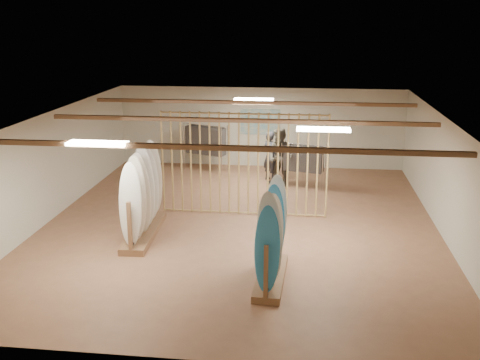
# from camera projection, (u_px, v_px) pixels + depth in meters

# --- Properties ---
(floor) EXTENTS (12.00, 12.00, 0.00)m
(floor) POSITION_uv_depth(u_px,v_px,m) (240.00, 225.00, 14.49)
(floor) COLOR #956548
(floor) RESTS_ON ground
(ceiling) EXTENTS (12.00, 12.00, 0.00)m
(ceiling) POSITION_uv_depth(u_px,v_px,m) (240.00, 117.00, 13.70)
(ceiling) COLOR gray
(ceiling) RESTS_ON ground
(wall_back) EXTENTS (12.00, 0.00, 12.00)m
(wall_back) POSITION_uv_depth(u_px,v_px,m) (260.00, 127.00, 19.81)
(wall_back) COLOR beige
(wall_back) RESTS_ON ground
(wall_front) EXTENTS (12.00, 0.00, 12.00)m
(wall_front) POSITION_uv_depth(u_px,v_px,m) (192.00, 279.00, 8.37)
(wall_front) COLOR beige
(wall_front) RESTS_ON ground
(wall_left) EXTENTS (0.00, 12.00, 12.00)m
(wall_left) POSITION_uv_depth(u_px,v_px,m) (50.00, 166.00, 14.67)
(wall_left) COLOR beige
(wall_left) RESTS_ON ground
(wall_right) EXTENTS (0.00, 12.00, 12.00)m
(wall_right) POSITION_uv_depth(u_px,v_px,m) (446.00, 179.00, 13.52)
(wall_right) COLOR beige
(wall_right) RESTS_ON ground
(ceiling_slats) EXTENTS (9.50, 6.12, 0.10)m
(ceiling_slats) POSITION_uv_depth(u_px,v_px,m) (240.00, 120.00, 13.72)
(ceiling_slats) COLOR brown
(ceiling_slats) RESTS_ON ground
(light_panels) EXTENTS (1.20, 0.35, 0.06)m
(light_panels) POSITION_uv_depth(u_px,v_px,m) (240.00, 120.00, 13.72)
(light_panels) COLOR white
(light_panels) RESTS_ON ground
(bamboo_partition) EXTENTS (4.45, 0.05, 2.78)m
(bamboo_partition) POSITION_uv_depth(u_px,v_px,m) (244.00, 164.00, 14.86)
(bamboo_partition) COLOR tan
(bamboo_partition) RESTS_ON ground
(poster) EXTENTS (1.40, 0.03, 0.90)m
(poster) POSITION_uv_depth(u_px,v_px,m) (260.00, 122.00, 19.74)
(poster) COLOR teal
(poster) RESTS_ON ground
(rack_left) EXTENTS (0.72, 2.66, 2.12)m
(rack_left) POSITION_uv_depth(u_px,v_px,m) (143.00, 207.00, 13.60)
(rack_left) COLOR brown
(rack_left) RESTS_ON floor
(rack_right) EXTENTS (0.61, 2.07, 1.95)m
(rack_right) POSITION_uv_depth(u_px,v_px,m) (271.00, 250.00, 11.23)
(rack_right) COLOR brown
(rack_right) RESTS_ON floor
(clothing_rack_a) EXTENTS (1.46, 0.90, 1.65)m
(clothing_rack_a) POSITION_uv_depth(u_px,v_px,m) (206.00, 140.00, 19.28)
(clothing_rack_a) COLOR silver
(clothing_rack_a) RESTS_ON floor
(clothing_rack_b) EXTENTS (1.28, 0.65, 1.41)m
(clothing_rack_b) POSITION_uv_depth(u_px,v_px,m) (304.00, 159.00, 17.43)
(clothing_rack_b) COLOR silver
(clothing_rack_b) RESTS_ON floor
(shopper_a) EXTENTS (0.81, 0.78, 1.85)m
(shopper_a) POSITION_uv_depth(u_px,v_px,m) (270.00, 153.00, 18.18)
(shopper_a) COLOR #2B2B33
(shopper_a) RESTS_ON floor
(shopper_b) EXTENTS (1.26, 1.18, 2.09)m
(shopper_b) POSITION_uv_depth(u_px,v_px,m) (280.00, 154.00, 17.56)
(shopper_b) COLOR #3D392F
(shopper_b) RESTS_ON floor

